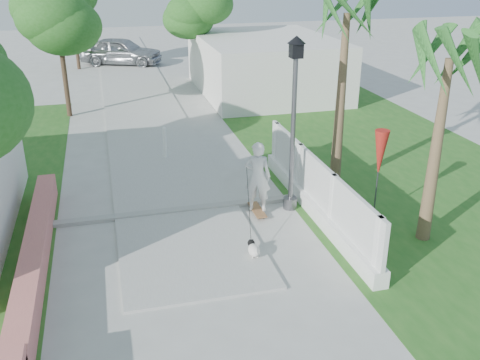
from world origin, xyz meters
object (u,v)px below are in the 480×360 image
object	(u,v)px
skateboarder	(252,192)
dog	(253,249)
street_lamp	(293,119)
patio_umbrella	(380,155)
parked_car	(121,51)
bollard	(165,142)

from	to	relation	value
skateboarder	dog	distance (m)	1.69
street_lamp	skateboarder	size ratio (longest dim) A/B	1.86
patio_umbrella	parked_car	bearing A→B (deg)	102.97
street_lamp	parked_car	size ratio (longest dim) A/B	0.93
patio_umbrella	parked_car	world-z (taller)	patio_umbrella
patio_umbrella	bollard	bearing A→B (deg)	129.91
patio_umbrella	parked_car	distance (m)	22.75
bollard	skateboarder	distance (m)	5.35
patio_umbrella	parked_car	size ratio (longest dim) A/B	0.48
street_lamp	patio_umbrella	bearing A→B (deg)	-27.76
street_lamp	parked_car	world-z (taller)	street_lamp
skateboarder	dog	bearing A→B (deg)	99.52
patio_umbrella	skateboarder	distance (m)	3.24
skateboarder	patio_umbrella	bearing A→B (deg)	-162.43
dog	parked_car	world-z (taller)	parked_car
bollard	street_lamp	bearing A→B (deg)	-59.04
dog	parked_car	distance (m)	23.35
parked_car	dog	bearing A→B (deg)	-152.57
dog	parked_car	xyz separation A→B (m)	(-1.59, 23.28, 0.61)
patio_umbrella	dog	world-z (taller)	patio_umbrella
street_lamp	patio_umbrella	world-z (taller)	street_lamp
street_lamp	skateboarder	world-z (taller)	street_lamp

